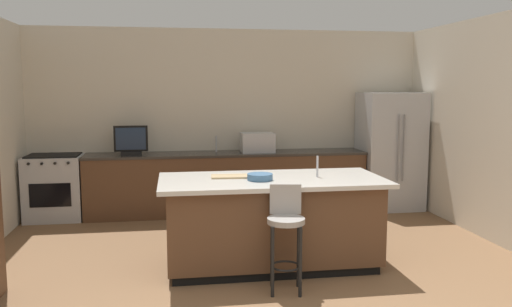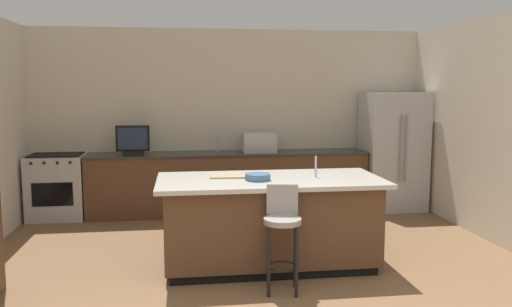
# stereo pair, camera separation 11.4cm
# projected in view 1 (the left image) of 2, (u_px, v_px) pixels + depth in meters

# --- Properties ---
(wall_back) EXTENTS (6.37, 0.12, 2.71)m
(wall_back) POSITION_uv_depth(u_px,v_px,m) (228.00, 120.00, 7.95)
(wall_back) COLOR beige
(wall_back) RESTS_ON ground_plane
(wall_right) EXTENTS (0.12, 5.20, 2.71)m
(wall_right) POSITION_uv_depth(u_px,v_px,m) (505.00, 130.00, 6.06)
(wall_right) COLOR beige
(wall_right) RESTS_ON ground_plane
(counter_back) EXTENTS (4.07, 0.62, 0.90)m
(counter_back) POSITION_uv_depth(u_px,v_px,m) (227.00, 183.00, 7.68)
(counter_back) COLOR brown
(counter_back) RESTS_ON ground_plane
(kitchen_island) EXTENTS (2.28, 1.07, 0.93)m
(kitchen_island) POSITION_uv_depth(u_px,v_px,m) (272.00, 222.00, 5.37)
(kitchen_island) COLOR black
(kitchen_island) RESTS_ON ground_plane
(refrigerator) EXTENTS (0.89, 0.77, 1.77)m
(refrigerator) POSITION_uv_depth(u_px,v_px,m) (390.00, 151.00, 7.95)
(refrigerator) COLOR #B7BABF
(refrigerator) RESTS_ON ground_plane
(range_oven) EXTENTS (0.77, 0.63, 0.92)m
(range_oven) POSITION_uv_depth(u_px,v_px,m) (55.00, 187.00, 7.31)
(range_oven) COLOR #B7BABF
(range_oven) RESTS_ON ground_plane
(microwave) EXTENTS (0.48, 0.36, 0.29)m
(microwave) POSITION_uv_depth(u_px,v_px,m) (257.00, 142.00, 7.68)
(microwave) COLOR #B7BABF
(microwave) RESTS_ON counter_back
(tv_monitor) EXTENTS (0.47, 0.16, 0.41)m
(tv_monitor) POSITION_uv_depth(u_px,v_px,m) (131.00, 141.00, 7.34)
(tv_monitor) COLOR black
(tv_monitor) RESTS_ON counter_back
(sink_faucet_back) EXTENTS (0.02, 0.02, 0.24)m
(sink_faucet_back) POSITION_uv_depth(u_px,v_px,m) (216.00, 144.00, 7.69)
(sink_faucet_back) COLOR #B2B2B7
(sink_faucet_back) RESTS_ON counter_back
(sink_faucet_island) EXTENTS (0.02, 0.02, 0.22)m
(sink_faucet_island) POSITION_uv_depth(u_px,v_px,m) (317.00, 166.00, 5.38)
(sink_faucet_island) COLOR #B2B2B7
(sink_faucet_island) RESTS_ON kitchen_island
(bar_stool_center) EXTENTS (0.34, 0.36, 0.97)m
(bar_stool_center) POSITION_uv_depth(u_px,v_px,m) (286.00, 229.00, 4.72)
(bar_stool_center) COLOR gray
(bar_stool_center) RESTS_ON ground_plane
(fruit_bowl) EXTENTS (0.25, 0.25, 0.06)m
(fruit_bowl) POSITION_uv_depth(u_px,v_px,m) (260.00, 177.00, 5.20)
(fruit_bowl) COLOR #3F668C
(fruit_bowl) RESTS_ON kitchen_island
(cell_phone) EXTENTS (0.11, 0.16, 0.01)m
(cell_phone) POSITION_uv_depth(u_px,v_px,m) (246.00, 176.00, 5.41)
(cell_phone) COLOR black
(cell_phone) RESTS_ON kitchen_island
(tv_remote) EXTENTS (0.07, 0.17, 0.02)m
(tv_remote) POSITION_uv_depth(u_px,v_px,m) (253.00, 177.00, 5.31)
(tv_remote) COLOR black
(tv_remote) RESTS_ON kitchen_island
(cutting_board) EXTENTS (0.39, 0.24, 0.02)m
(cutting_board) POSITION_uv_depth(u_px,v_px,m) (230.00, 176.00, 5.37)
(cutting_board) COLOR tan
(cutting_board) RESTS_ON kitchen_island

